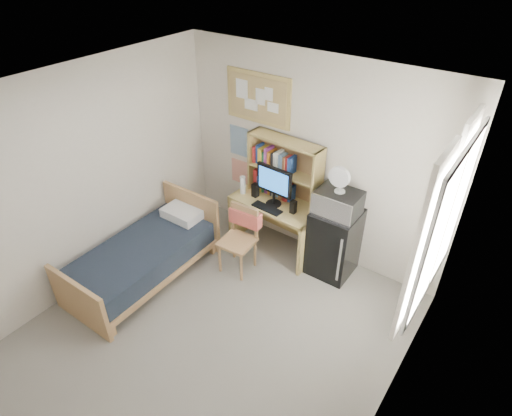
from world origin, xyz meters
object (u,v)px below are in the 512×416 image
Objects in this scene: desk at (276,225)px; mini_fridge at (334,242)px; speaker_left at (255,190)px; speaker_right at (293,207)px; monitor at (274,186)px; bed at (143,262)px; microwave at (338,203)px; desk_chair at (237,241)px; bulletin_board at (258,98)px; desk_fan at (341,180)px.

mini_fridge reaches higher than desk.
speaker_right is at bearing -0.00° from speaker_left.
monitor is (-0.84, -0.09, 0.55)m from mini_fridge.
microwave is at bearing 37.94° from bed.
speaker_right is (0.45, 0.57, 0.38)m from desk_chair.
microwave reaches higher than speaker_left.
desk is 0.54m from speaker_right.
speaker_left is (-0.30, 0.02, -0.18)m from monitor.
desk_chair is 5.21× the size of speaker_right.
desk_fan is at bearing -12.12° from bulletin_board.
microwave is at bearing 8.09° from monitor.
bed is at bearing -113.05° from speaker_left.
speaker_right is 0.59m from microwave.
microwave is (0.99, 0.66, 0.60)m from desk_chair.
bulletin_board is 1.16m from speaker_left.
microwave is at bearing 5.97° from speaker_left.
microwave is 1.63× the size of desk_fan.
mini_fridge is 5.34× the size of speaker_right.
desk is at bearing -179.51° from microwave.
bulletin_board reaches higher than desk_chair.
mini_fridge is at bearing 38.32° from bed.
bed is (-1.00, -1.45, -0.12)m from desk.
mini_fridge reaches higher than desk_chair.
speaker_right is at bearing -171.02° from desk_fan.
speaker_left reaches higher than bed.
speaker_right is (0.30, -0.02, -0.18)m from monitor.
desk_chair is 1.33m from microwave.
bulletin_board is 5.60× the size of speaker_right.
desk_fan reaches higher than desk_chair.
speaker_right is at bearing 47.72° from desk_chair.
monitor reaches higher than speaker_right.
desk_chair is at bearing -145.76° from mini_fridge.
desk_fan reaches higher than desk.
desk_fan is at bearing 37.94° from bed.
desk is 0.66× the size of bed.
speaker_left is at bearing -177.56° from desk_fan.
desk is 0.64m from monitor.
monitor is (0.15, 0.59, 0.56)m from desk_chair.
bulletin_board is at bearing 123.71° from speaker_left.
bed is at bearing -130.05° from speaker_right.
desk_chair is 0.49× the size of bed.
desk is at bearing 11.31° from speaker_left.
monitor reaches higher than desk.
desk_fan is (1.84, 1.46, 1.09)m from bed.
mini_fridge is 2.37m from bed.
desk is 1.28m from desk_fan.
speaker_left is at bearing -168.69° from desk.
monitor reaches higher than desk_chair.
mini_fridge is (0.84, 0.03, 0.08)m from desk.
desk_fan is at bearing 4.02° from desk.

